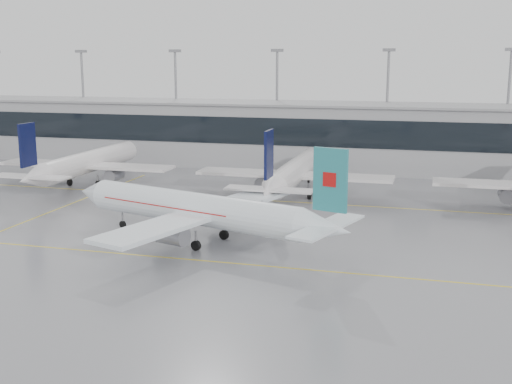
# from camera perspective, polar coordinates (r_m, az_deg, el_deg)

# --- Properties ---
(ground) EXTENTS (320.00, 320.00, 0.00)m
(ground) POSITION_cam_1_polar(r_m,az_deg,el_deg) (65.98, -2.78, -6.28)
(ground) COLOR gray
(ground) RESTS_ON ground
(taxi_line_main) EXTENTS (120.00, 0.25, 0.01)m
(taxi_line_main) POSITION_cam_1_polar(r_m,az_deg,el_deg) (65.98, -2.78, -6.28)
(taxi_line_main) COLOR yellow
(taxi_line_main) RESTS_ON ground
(taxi_line_north) EXTENTS (120.00, 0.25, 0.01)m
(taxi_line_north) POSITION_cam_1_polar(r_m,az_deg,el_deg) (93.98, 2.91, -0.86)
(taxi_line_north) COLOR yellow
(taxi_line_north) RESTS_ON ground
(taxi_line_cross) EXTENTS (0.25, 60.00, 0.01)m
(taxi_line_cross) POSITION_cam_1_polar(r_m,az_deg,el_deg) (91.92, -17.83, -1.70)
(taxi_line_cross) COLOR yellow
(taxi_line_cross) RESTS_ON ground
(terminal) EXTENTS (180.00, 15.00, 12.00)m
(terminal) POSITION_cam_1_polar(r_m,az_deg,el_deg) (124.04, 6.16, 4.92)
(terminal) COLOR #98989C
(terminal) RESTS_ON ground
(terminal_glass) EXTENTS (180.00, 0.20, 5.00)m
(terminal_glass) POSITION_cam_1_polar(r_m,az_deg,el_deg) (116.47, 5.57, 5.25)
(terminal_glass) COLOR black
(terminal_glass) RESTS_ON ground
(terminal_roof) EXTENTS (182.00, 16.00, 0.40)m
(terminal_roof) POSITION_cam_1_polar(r_m,az_deg,el_deg) (123.49, 6.22, 7.78)
(terminal_roof) COLOR gray
(terminal_roof) RESTS_ON ground
(light_masts) EXTENTS (156.40, 1.00, 22.60)m
(light_masts) POSITION_cam_1_polar(r_m,az_deg,el_deg) (129.33, 6.67, 8.44)
(light_masts) COLOR gray
(light_masts) RESTS_ON ground
(air_canada_jet) EXTENTS (37.05, 30.46, 12.00)m
(air_canada_jet) POSITION_cam_1_polar(r_m,az_deg,el_deg) (72.05, -4.89, -1.62)
(air_canada_jet) COLOR white
(air_canada_jet) RESTS_ON ground
(parked_jet_b) EXTENTS (29.64, 36.96, 11.72)m
(parked_jet_b) POSITION_cam_1_polar(r_m,az_deg,el_deg) (109.43, -14.84, 2.51)
(parked_jet_b) COLOR white
(parked_jet_b) RESTS_ON ground
(parked_jet_c) EXTENTS (29.64, 36.96, 11.72)m
(parked_jet_c) POSITION_cam_1_polar(r_m,az_deg,el_deg) (96.80, 3.41, 1.73)
(parked_jet_c) COLOR white
(parked_jet_c) RESTS_ON ground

